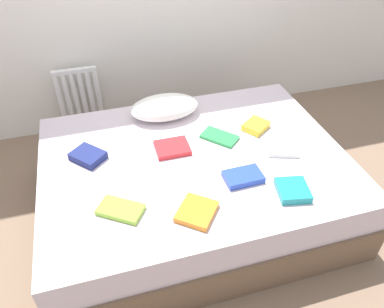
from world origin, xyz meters
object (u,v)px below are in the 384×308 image
at_px(textbook_blue, 243,177).
at_px(textbook_yellow, 256,126).
at_px(textbook_red, 172,148).
at_px(bed, 194,184).
at_px(textbook_lime, 121,210).
at_px(textbook_white, 283,149).
at_px(textbook_teal, 293,190).
at_px(pillow, 165,107).
at_px(textbook_orange, 197,212).
at_px(textbook_green, 219,137).
at_px(radiator, 80,97).
at_px(textbook_navy, 88,156).

height_order(textbook_blue, textbook_yellow, textbook_yellow).
bearing_deg(textbook_red, textbook_yellow, 6.67).
height_order(bed, textbook_lime, textbook_lime).
bearing_deg(textbook_white, textbook_blue, -133.94).
bearing_deg(textbook_yellow, textbook_white, -112.31).
xyz_separation_m(bed, textbook_teal, (0.45, -0.48, 0.28)).
xyz_separation_m(pillow, textbook_orange, (-0.05, -1.00, -0.06)).
xyz_separation_m(textbook_red, textbook_green, (0.35, 0.03, -0.01)).
relative_size(textbook_blue, textbook_green, 0.93).
bearing_deg(pillow, textbook_white, -43.88).
height_order(bed, radiator, radiator).
distance_m(radiator, textbook_white, 1.83).
bearing_deg(radiator, textbook_navy, -88.55).
relative_size(textbook_red, textbook_teal, 1.19).
bearing_deg(textbook_white, textbook_yellow, 121.97).
relative_size(radiator, textbook_orange, 2.57).
relative_size(textbook_lime, textbook_yellow, 1.41).
height_order(bed, textbook_red, textbook_red).
height_order(pillow, textbook_lime, pillow).
bearing_deg(textbook_white, pillow, 155.12).
relative_size(radiator, textbook_blue, 2.35).
bearing_deg(textbook_teal, textbook_blue, 152.31).
distance_m(pillow, textbook_yellow, 0.68).
xyz_separation_m(textbook_navy, textbook_blue, (0.89, -0.46, -0.00)).
bearing_deg(textbook_orange, textbook_yellow, -5.72).
distance_m(textbook_blue, textbook_orange, 0.39).
relative_size(bed, textbook_red, 8.97).
bearing_deg(textbook_teal, bed, 144.61).
bearing_deg(textbook_blue, bed, 125.66).
height_order(textbook_red, textbook_white, textbook_red).
distance_m(textbook_navy, textbook_lime, 0.53).
bearing_deg(textbook_navy, bed, 33.86).
relative_size(textbook_navy, textbook_green, 0.83).
bearing_deg(textbook_lime, textbook_white, 46.36).
height_order(radiator, textbook_red, radiator).
xyz_separation_m(textbook_lime, textbook_white, (1.10, 0.24, -0.00)).
height_order(bed, textbook_orange, textbook_orange).
distance_m(textbook_navy, textbook_green, 0.89).
xyz_separation_m(textbook_red, textbook_yellow, (0.63, 0.07, 0.01)).
relative_size(radiator, textbook_red, 2.40).
relative_size(radiator, textbook_lime, 2.19).
xyz_separation_m(bed, textbook_white, (0.58, -0.11, 0.27)).
bearing_deg(textbook_blue, textbook_teal, -40.38).
relative_size(pillow, textbook_red, 2.28).
distance_m(textbook_white, textbook_yellow, 0.29).
bearing_deg(textbook_blue, radiator, 120.05).
relative_size(textbook_red, textbook_lime, 0.91).
bearing_deg(textbook_yellow, textbook_red, 151.00).
bearing_deg(bed, textbook_white, -10.83).
relative_size(textbook_lime, textbook_teal, 1.31).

